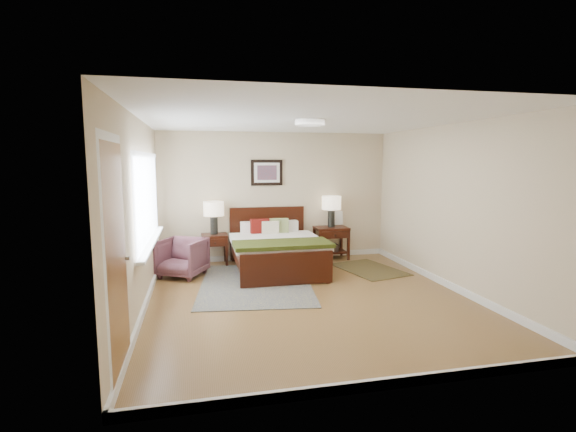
{
  "coord_description": "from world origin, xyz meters",
  "views": [
    {
      "loc": [
        -1.52,
        -5.57,
        1.93
      ],
      "look_at": [
        -0.08,
        1.03,
        1.05
      ],
      "focal_mm": 26.0,
      "sensor_mm": 36.0,
      "label": 1
    }
  ],
  "objects_px": {
    "nightstand_left": "(214,241)",
    "lamp_right": "(331,205)",
    "rug_persian": "(256,283)",
    "armchair": "(182,258)",
    "nightstand_right": "(331,239)",
    "bed": "(276,244)",
    "lamp_left": "(214,211)"
  },
  "relations": [
    {
      "from": "bed",
      "to": "rug_persian",
      "type": "distance_m",
      "value": 0.98
    },
    {
      "from": "lamp_left",
      "to": "rug_persian",
      "type": "xyz_separation_m",
      "value": [
        0.58,
        -1.44,
        -1.01
      ]
    },
    {
      "from": "lamp_right",
      "to": "rug_persian",
      "type": "distance_m",
      "value": 2.49
    },
    {
      "from": "lamp_right",
      "to": "lamp_left",
      "type": "bearing_deg",
      "value": 180.0
    },
    {
      "from": "nightstand_right",
      "to": "rug_persian",
      "type": "relative_size",
      "value": 0.27
    },
    {
      "from": "nightstand_right",
      "to": "rug_persian",
      "type": "bearing_deg",
      "value": -140.41
    },
    {
      "from": "bed",
      "to": "armchair",
      "type": "height_order",
      "value": "bed"
    },
    {
      "from": "nightstand_right",
      "to": "lamp_right",
      "type": "distance_m",
      "value": 0.69
    },
    {
      "from": "lamp_left",
      "to": "rug_persian",
      "type": "bearing_deg",
      "value": -68.08
    },
    {
      "from": "armchair",
      "to": "rug_persian",
      "type": "distance_m",
      "value": 1.39
    },
    {
      "from": "nightstand_right",
      "to": "lamp_right",
      "type": "bearing_deg",
      "value": 90.0
    },
    {
      "from": "nightstand_left",
      "to": "nightstand_right",
      "type": "xyz_separation_m",
      "value": [
        2.3,
        0.01,
        -0.07
      ]
    },
    {
      "from": "nightstand_right",
      "to": "lamp_left",
      "type": "height_order",
      "value": "lamp_left"
    },
    {
      "from": "nightstand_right",
      "to": "lamp_left",
      "type": "bearing_deg",
      "value": 179.65
    },
    {
      "from": "nightstand_left",
      "to": "lamp_right",
      "type": "xyz_separation_m",
      "value": [
        2.3,
        0.02,
        0.62
      ]
    },
    {
      "from": "nightstand_left",
      "to": "bed",
      "type": "bearing_deg",
      "value": -33.48
    },
    {
      "from": "bed",
      "to": "lamp_right",
      "type": "height_order",
      "value": "lamp_right"
    },
    {
      "from": "nightstand_left",
      "to": "rug_persian",
      "type": "relative_size",
      "value": 0.24
    },
    {
      "from": "nightstand_left",
      "to": "nightstand_right",
      "type": "distance_m",
      "value": 2.3
    },
    {
      "from": "nightstand_right",
      "to": "armchair",
      "type": "relative_size",
      "value": 0.9
    },
    {
      "from": "nightstand_right",
      "to": "bed",
      "type": "bearing_deg",
      "value": -151.13
    },
    {
      "from": "lamp_left",
      "to": "armchair",
      "type": "bearing_deg",
      "value": -128.2
    },
    {
      "from": "rug_persian",
      "to": "nightstand_left",
      "type": "bearing_deg",
      "value": 119.3
    },
    {
      "from": "nightstand_right",
      "to": "rug_persian",
      "type": "distance_m",
      "value": 2.27
    },
    {
      "from": "nightstand_left",
      "to": "armchair",
      "type": "relative_size",
      "value": 0.81
    },
    {
      "from": "nightstand_right",
      "to": "lamp_right",
      "type": "relative_size",
      "value": 1.06
    },
    {
      "from": "bed",
      "to": "lamp_left",
      "type": "relative_size",
      "value": 3.13
    },
    {
      "from": "nightstand_right",
      "to": "rug_persian",
      "type": "xyz_separation_m",
      "value": [
        -1.72,
        -1.43,
        -0.38
      ]
    },
    {
      "from": "bed",
      "to": "nightstand_right",
      "type": "bearing_deg",
      "value": 28.87
    },
    {
      "from": "nightstand_right",
      "to": "armchair",
      "type": "bearing_deg",
      "value": -166.03
    },
    {
      "from": "bed",
      "to": "nightstand_left",
      "type": "xyz_separation_m",
      "value": [
        -1.04,
        0.69,
        -0.02
      ]
    },
    {
      "from": "nightstand_left",
      "to": "lamp_right",
      "type": "distance_m",
      "value": 2.39
    }
  ]
}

